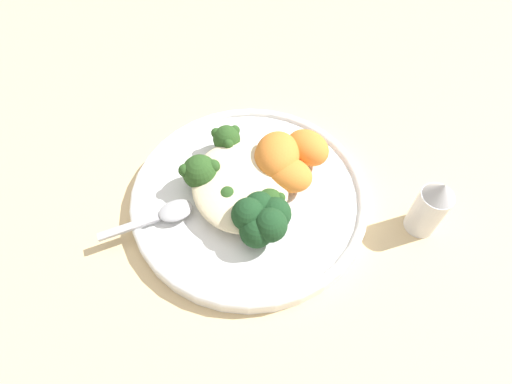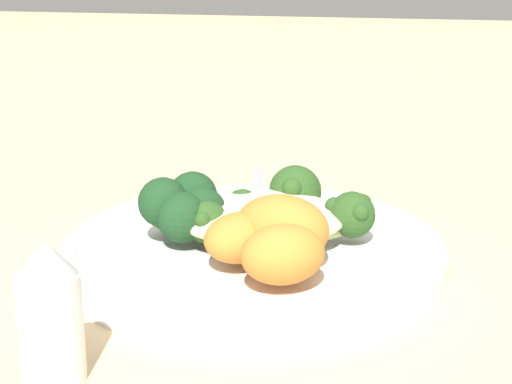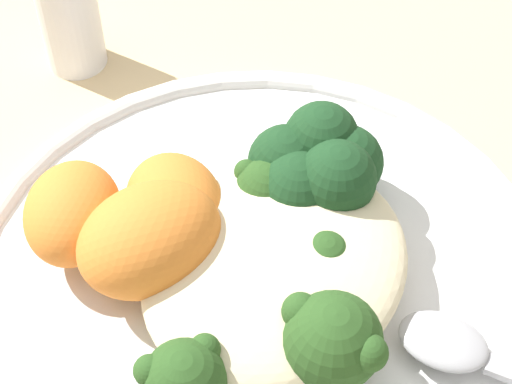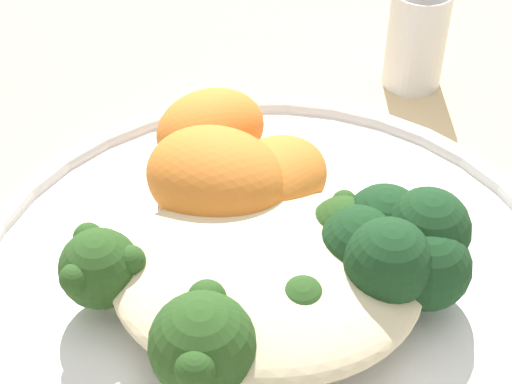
{
  "view_description": "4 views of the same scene",
  "coord_description": "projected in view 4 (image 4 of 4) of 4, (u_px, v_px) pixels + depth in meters",
  "views": [
    {
      "loc": [
        -0.25,
        0.05,
        0.41
      ],
      "look_at": [
        0.0,
        0.0,
        0.04
      ],
      "focal_mm": 28.0,
      "sensor_mm": 36.0,
      "label": 1
    },
    {
      "loc": [
        0.13,
        -0.57,
        0.24
      ],
      "look_at": [
        0.01,
        0.02,
        0.05
      ],
      "focal_mm": 60.0,
      "sensor_mm": 36.0,
      "label": 2
    },
    {
      "loc": [
        0.2,
        0.14,
        0.34
      ],
      "look_at": [
        -0.0,
        -0.01,
        0.05
      ],
      "focal_mm": 60.0,
      "sensor_mm": 36.0,
      "label": 3
    },
    {
      "loc": [
        0.0,
        0.26,
        0.3
      ],
      "look_at": [
        0.02,
        -0.0,
        0.06
      ],
      "focal_mm": 60.0,
      "sensor_mm": 36.0,
      "label": 4
    }
  ],
  "objects": [
    {
      "name": "ground_plane",
      "position": [
        303.0,
        297.0,
        0.39
      ],
      "size": [
        4.0,
        4.0,
        0.0
      ],
      "primitive_type": "plane",
      "color": "#D6B784"
    },
    {
      "name": "plate",
      "position": [
        272.0,
        296.0,
        0.38
      ],
      "size": [
        0.28,
        0.28,
        0.02
      ],
      "color": "white",
      "rests_on": "ground_plane"
    },
    {
      "name": "quinoa_mound",
      "position": [
        268.0,
        277.0,
        0.36
      ],
      "size": [
        0.13,
        0.11,
        0.03
      ],
      "primitive_type": "ellipsoid",
      "color": "beige",
      "rests_on": "plate"
    },
    {
      "name": "broccoli_stalk_0",
      "position": [
        123.0,
        263.0,
        0.36
      ],
      "size": [
        0.09,
        0.07,
        0.03
      ],
      "rotation": [
        0.0,
        0.0,
        0.62
      ],
      "color": "#ADC675",
      "rests_on": "plate"
    },
    {
      "name": "broccoli_stalk_1",
      "position": [
        213.0,
        322.0,
        0.33
      ],
      "size": [
        0.04,
        0.13,
        0.04
      ],
      "rotation": [
        0.0,
        0.0,
        1.46
      ],
      "color": "#ADC675",
      "rests_on": "plate"
    },
    {
      "name": "broccoli_stalk_2",
      "position": [
        295.0,
        287.0,
        0.35
      ],
      "size": [
        0.06,
        0.08,
        0.03
      ],
      "rotation": [
        0.0,
        0.0,
        2.12
      ],
      "color": "#ADC675",
      "rests_on": "plate"
    },
    {
      "name": "broccoli_stalk_3",
      "position": [
        326.0,
        230.0,
        0.38
      ],
      "size": [
        0.08,
        0.04,
        0.03
      ],
      "rotation": [
        0.0,
        0.0,
        2.96
      ],
      "color": "#ADC675",
      "rests_on": "plate"
    },
    {
      "name": "sweet_potato_chunk_0",
      "position": [
        276.0,
        180.0,
        0.4
      ],
      "size": [
        0.07,
        0.07,
        0.03
      ],
      "primitive_type": "ellipsoid",
      "rotation": [
        0.0,
        0.0,
        4.12
      ],
      "color": "orange",
      "rests_on": "plate"
    },
    {
      "name": "sweet_potato_chunk_1",
      "position": [
        218.0,
        179.0,
        0.39
      ],
      "size": [
        0.08,
        0.07,
        0.04
      ],
      "primitive_type": "ellipsoid",
      "rotation": [
        0.0,
        0.0,
        2.79
      ],
      "color": "orange",
      "rests_on": "plate"
    },
    {
      "name": "sweet_potato_chunk_2",
      "position": [
        212.0,
        130.0,
        0.42
      ],
      "size": [
        0.07,
        0.07,
        0.04
      ],
      "primitive_type": "ellipsoid",
      "rotation": [
        0.0,
        0.0,
        3.74
      ],
      "color": "orange",
      "rests_on": "plate"
    },
    {
      "name": "kale_tuft",
      "position": [
        399.0,
        245.0,
        0.36
      ],
      "size": [
        0.06,
        0.07,
        0.04
      ],
      "color": "#193D1E",
      "rests_on": "plate"
    },
    {
      "name": "salt_shaker",
      "position": [
        420.0,
        25.0,
        0.5
      ],
      "size": [
        0.04,
        0.04,
        0.08
      ],
      "color": "silver",
      "rests_on": "ground_plane"
    }
  ]
}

